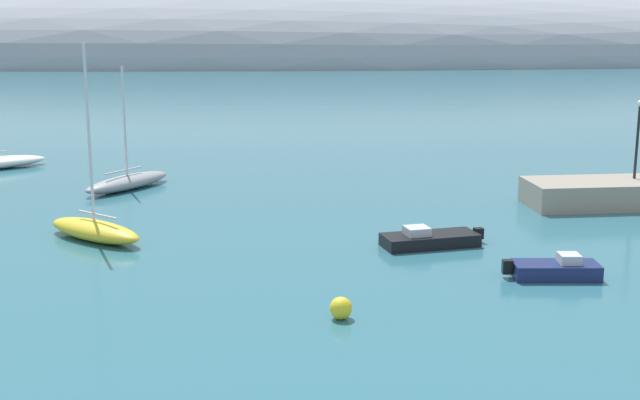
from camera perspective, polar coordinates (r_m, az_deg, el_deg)
distant_ridge at (r=205.81m, az=-3.69°, el=9.39°), size 346.51×75.62×38.47m
sailboat_grey_near_shore at (r=55.49m, az=-12.87°, el=1.24°), size 5.54×6.84×7.83m
sailboat_yellow_end_of_line at (r=43.37m, az=-14.99°, el=-1.90°), size 5.93×5.33×9.69m
motorboat_black_foreground at (r=41.23m, az=7.41°, el=-2.63°), size 5.22×2.76×1.01m
motorboat_navy_alongside_breakwater at (r=37.39m, az=15.62°, el=-4.54°), size 4.13×1.70×1.06m
mooring_buoy_yellow at (r=31.33m, az=1.42°, el=-7.31°), size 0.84×0.84×0.84m
harbor_lamp_post at (r=52.71m, az=20.69°, el=4.38°), size 0.36×0.36×4.61m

